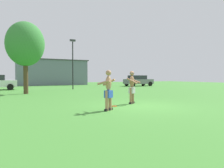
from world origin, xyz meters
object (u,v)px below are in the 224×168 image
frisbee (114,106)px  car_gray_mid_lot (138,80)px  player_with_cap (132,86)px  player_in_blue (108,89)px  lamp_post (73,59)px  tree_left_field (25,44)px

frisbee → car_gray_mid_lot: (13.14, 16.84, 0.81)m
player_with_cap → player_in_blue: 2.42m
player_in_blue → player_with_cap: bearing=33.2°
lamp_post → player_in_blue: bearing=-101.4°
player_in_blue → car_gray_mid_lot: 22.54m
frisbee → tree_left_field: tree_left_field is taller
player_with_cap → tree_left_field: tree_left_field is taller
frisbee → lamp_post: 14.15m
tree_left_field → frisbee: bearing=-72.6°
car_gray_mid_lot → tree_left_field: (-16.12, -7.32, 3.16)m
tree_left_field → lamp_post: bearing=38.2°
lamp_post → tree_left_field: 6.57m
player_with_cap → lamp_post: 13.41m
player_in_blue → frisbee: player_in_blue is taller
lamp_post → tree_left_field: bearing=-141.8°
player_with_cap → frisbee: size_ratio=6.32×
player_with_cap → player_in_blue: (-2.02, -1.32, -0.06)m
frisbee → car_gray_mid_lot: car_gray_mid_lot is taller
player_in_blue → car_gray_mid_lot: size_ratio=0.38×
car_gray_mid_lot → tree_left_field: tree_left_field is taller
lamp_post → tree_left_field: tree_left_field is taller
player_in_blue → lamp_post: (2.92, 14.48, 2.50)m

